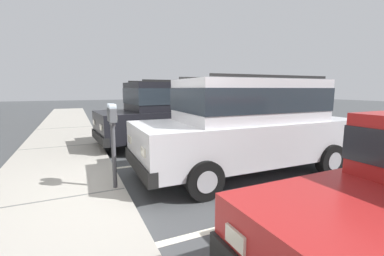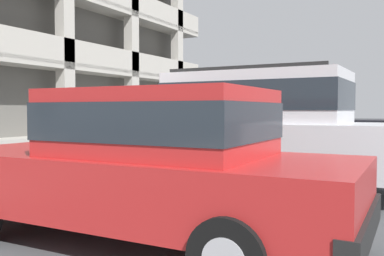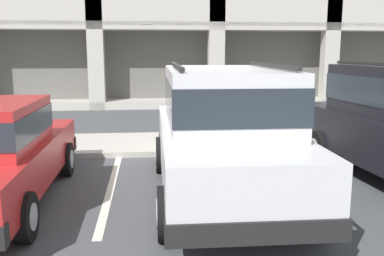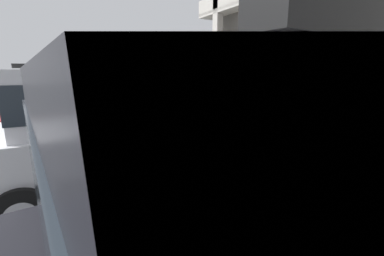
# 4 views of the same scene
# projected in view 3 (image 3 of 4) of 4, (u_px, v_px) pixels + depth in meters

# --- Properties ---
(ground_plane) EXTENTS (80.00, 80.00, 0.10)m
(ground_plane) POSITION_uv_depth(u_px,v_px,m) (195.00, 161.00, 8.95)
(ground_plane) COLOR #444749
(sidewalk) EXTENTS (40.00, 2.20, 0.12)m
(sidewalk) POSITION_uv_depth(u_px,v_px,m) (189.00, 143.00, 10.20)
(sidewalk) COLOR #ADA89E
(sidewalk) RESTS_ON ground_plane
(parking_stall_lines) EXTENTS (12.84, 4.80, 0.01)m
(parking_stall_lines) POSITION_uv_depth(u_px,v_px,m) (291.00, 175.00, 7.73)
(parking_stall_lines) COLOR silver
(parking_stall_lines) RESTS_ON ground_plane
(silver_suv) EXTENTS (2.07, 4.81, 2.03)m
(silver_suv) POSITION_uv_depth(u_px,v_px,m) (223.00, 128.00, 6.40)
(silver_suv) COLOR silver
(silver_suv) RESTS_ON ground_plane
(parking_meter_near) EXTENTS (0.35, 0.12, 1.43)m
(parking_meter_near) POSITION_uv_depth(u_px,v_px,m) (199.00, 100.00, 9.08)
(parking_meter_near) COLOR #47474C
(parking_meter_near) RESTS_ON sidewalk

